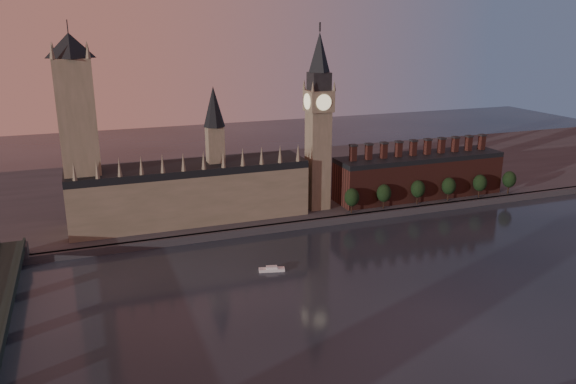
{
  "coord_description": "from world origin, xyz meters",
  "views": [
    {
      "loc": [
        -118.09,
        -185.07,
        109.21
      ],
      "look_at": [
        -29.12,
        55.0,
        33.1
      ],
      "focal_mm": 35.0,
      "sensor_mm": 36.0,
      "label": 1
    }
  ],
  "objects": [
    {
      "name": "chimney_block",
      "position": [
        80.0,
        110.0,
        17.82
      ],
      "size": [
        110.0,
        25.0,
        37.0
      ],
      "color": "#51261F",
      "rests_on": "north_bank"
    },
    {
      "name": "victoria_tower",
      "position": [
        -120.0,
        115.0,
        59.09
      ],
      "size": [
        24.0,
        24.0,
        108.0
      ],
      "color": "gray",
      "rests_on": "north_bank"
    },
    {
      "name": "embankment_tree_4",
      "position": [
        115.03,
        93.53,
        13.47
      ],
      "size": [
        8.6,
        8.6,
        14.88
      ],
      "color": "black",
      "rests_on": "north_bank"
    },
    {
      "name": "embankment_tree_5",
      "position": [
        138.55,
        94.01,
        13.47
      ],
      "size": [
        8.6,
        8.6,
        14.88
      ],
      "color": "black",
      "rests_on": "north_bank"
    },
    {
      "name": "big_ben",
      "position": [
        10.0,
        110.0,
        56.83
      ],
      "size": [
        15.0,
        15.0,
        107.0
      ],
      "color": "gray",
      "rests_on": "north_bank"
    },
    {
      "name": "ground",
      "position": [
        0.0,
        0.0,
        0.0
      ],
      "size": [
        900.0,
        900.0,
        0.0
      ],
      "primitive_type": "plane",
      "color": "black",
      "rests_on": "ground"
    },
    {
      "name": "palace_of_westminster",
      "position": [
        -64.41,
        114.91,
        21.63
      ],
      "size": [
        130.0,
        30.3,
        74.0
      ],
      "color": "gray",
      "rests_on": "north_bank"
    },
    {
      "name": "embankment_tree_0",
      "position": [
        24.93,
        93.92,
        13.47
      ],
      "size": [
        8.6,
        8.6,
        14.88
      ],
      "color": "black",
      "rests_on": "north_bank"
    },
    {
      "name": "river_boat",
      "position": [
        -42.2,
        41.38,
        0.91
      ],
      "size": [
        12.41,
        6.21,
        2.39
      ],
      "rotation": [
        0.0,
        0.0,
        -0.24
      ],
      "color": "white",
      "rests_on": "ground"
    },
    {
      "name": "embankment_tree_1",
      "position": [
        46.59,
        94.78,
        13.47
      ],
      "size": [
        8.6,
        8.6,
        14.88
      ],
      "color": "black",
      "rests_on": "north_bank"
    },
    {
      "name": "embankment_tree_3",
      "position": [
        92.15,
        94.31,
        13.47
      ],
      "size": [
        8.6,
        8.6,
        14.88
      ],
      "color": "black",
      "rests_on": "north_bank"
    },
    {
      "name": "embankment_tree_2",
      "position": [
        70.57,
        95.47,
        13.47
      ],
      "size": [
        8.6,
        8.6,
        14.88
      ],
      "color": "black",
      "rests_on": "north_bank"
    },
    {
      "name": "north_bank",
      "position": [
        0.0,
        178.04,
        2.0
      ],
      "size": [
        900.0,
        182.0,
        4.0
      ],
      "color": "#424146",
      "rests_on": "ground"
    }
  ]
}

